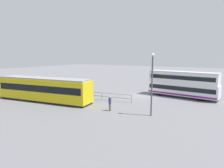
# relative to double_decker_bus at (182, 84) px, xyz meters

# --- Properties ---
(ground_plane) EXTENTS (160.00, 160.00, 0.00)m
(ground_plane) POSITION_rel_double_decker_bus_xyz_m (5.66, 2.55, -2.02)
(ground_plane) COLOR slate
(double_decker_bus) EXTENTS (10.54, 3.74, 3.97)m
(double_decker_bus) POSITION_rel_double_decker_bus_xyz_m (0.00, 0.00, 0.00)
(double_decker_bus) COLOR white
(double_decker_bus) RESTS_ON ground
(tram_yellow) EXTENTS (14.58, 4.61, 3.32)m
(tram_yellow) POSITION_rel_double_decker_bus_xyz_m (16.21, 12.65, -0.30)
(tram_yellow) COLOR yellow
(tram_yellow) RESTS_ON ground
(pedestrian_near_railing) EXTENTS (0.33, 0.36, 1.66)m
(pedestrian_near_railing) POSITION_rel_double_decker_bus_xyz_m (11.05, 9.11, -1.07)
(pedestrian_near_railing) COLOR #4C3F2D
(pedestrian_near_railing) RESTS_ON ground
(pedestrian_crossing) EXTENTS (0.38, 0.38, 1.77)m
(pedestrian_crossing) POSITION_rel_double_decker_bus_xyz_m (5.66, 12.06, -1.00)
(pedestrian_crossing) COLOR #4C3F2D
(pedestrian_crossing) RESTS_ON ground
(pedestrian_railing) EXTENTS (9.06, 1.19, 1.08)m
(pedestrian_railing) POSITION_rel_double_decker_bus_xyz_m (9.58, 7.89, -1.28)
(pedestrian_railing) COLOR gray
(pedestrian_railing) RESTS_ON ground
(info_sign) EXTENTS (1.14, 0.25, 2.26)m
(info_sign) POSITION_rel_double_decker_bus_xyz_m (15.20, 8.49, -0.46)
(info_sign) COLOR slate
(info_sign) RESTS_ON ground
(street_lamp) EXTENTS (0.36, 0.36, 6.65)m
(street_lamp) POSITION_rel_double_decker_bus_xyz_m (0.91, 11.37, 1.87)
(street_lamp) COLOR #4C4C51
(street_lamp) RESTS_ON ground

